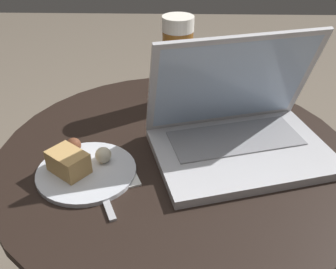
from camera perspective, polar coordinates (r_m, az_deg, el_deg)
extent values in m
cylinder|color=#515156|center=(1.00, 1.19, -16.07)|extent=(0.08, 0.08, 0.54)
cylinder|color=black|center=(0.81, 1.42, -3.07)|extent=(0.73, 0.73, 0.02)
cube|color=white|center=(0.75, -10.24, -6.10)|extent=(0.18, 0.15, 0.00)
cube|color=silver|center=(0.81, 10.85, -2.50)|extent=(0.40, 0.32, 0.02)
cube|color=gray|center=(0.83, 9.94, -0.53)|extent=(0.29, 0.18, 0.00)
cube|color=silver|center=(0.81, 9.57, 7.50)|extent=(0.36, 0.18, 0.22)
cube|color=silver|center=(0.80, 9.64, 7.34)|extent=(0.33, 0.16, 0.20)
cylinder|color=brown|center=(0.95, 1.38, 9.56)|extent=(0.07, 0.07, 0.18)
cylinder|color=white|center=(0.91, 1.47, 15.81)|extent=(0.07, 0.07, 0.03)
cylinder|color=silver|center=(0.76, -11.51, -5.33)|extent=(0.19, 0.19, 0.01)
cube|color=tan|center=(0.75, -14.05, -3.91)|extent=(0.09, 0.08, 0.04)
sphere|color=beige|center=(0.77, -9.15, -2.96)|extent=(0.03, 0.03, 0.03)
sphere|color=brown|center=(0.81, -13.34, -1.52)|extent=(0.03, 0.03, 0.03)
cube|color=#B2B2B7|center=(0.70, -8.93, -9.07)|extent=(0.06, 0.11, 0.00)
cube|color=#B2B2B7|center=(0.77, -10.43, -5.10)|extent=(0.04, 0.06, 0.00)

